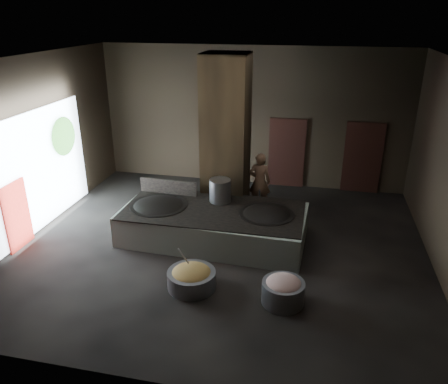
% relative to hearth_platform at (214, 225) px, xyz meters
% --- Properties ---
extents(floor, '(10.00, 9.00, 0.10)m').
position_rel_hearth_platform_xyz_m(floor, '(0.28, -0.32, -0.45)').
color(floor, black).
rests_on(floor, ground).
extents(ceiling, '(10.00, 9.00, 0.10)m').
position_rel_hearth_platform_xyz_m(ceiling, '(0.28, -0.32, 4.15)').
color(ceiling, black).
rests_on(ceiling, back_wall).
extents(back_wall, '(10.00, 0.10, 4.50)m').
position_rel_hearth_platform_xyz_m(back_wall, '(0.28, 4.23, 1.85)').
color(back_wall, black).
rests_on(back_wall, ground).
extents(front_wall, '(10.00, 0.10, 4.50)m').
position_rel_hearth_platform_xyz_m(front_wall, '(0.28, -4.87, 1.85)').
color(front_wall, black).
rests_on(front_wall, ground).
extents(left_wall, '(0.10, 9.00, 4.50)m').
position_rel_hearth_platform_xyz_m(left_wall, '(-4.77, -0.32, 1.85)').
color(left_wall, black).
rests_on(left_wall, ground).
extents(pillar, '(1.20, 1.20, 4.50)m').
position_rel_hearth_platform_xyz_m(pillar, '(-0.02, 1.58, 1.85)').
color(pillar, black).
rests_on(pillar, ground).
extents(hearth_platform, '(4.71, 2.40, 0.80)m').
position_rel_hearth_platform_xyz_m(hearth_platform, '(0.00, 0.00, 0.00)').
color(hearth_platform, silver).
rests_on(hearth_platform, ground).
extents(platform_cap, '(4.52, 2.17, 0.03)m').
position_rel_hearth_platform_xyz_m(platform_cap, '(0.00, 0.00, 0.41)').
color(platform_cap, black).
rests_on(platform_cap, hearth_platform).
extents(wok_left, '(1.46, 1.46, 0.40)m').
position_rel_hearth_platform_xyz_m(wok_left, '(-1.45, -0.05, 0.35)').
color(wok_left, black).
rests_on(wok_left, hearth_platform).
extents(wok_left_rim, '(1.49, 1.49, 0.05)m').
position_rel_hearth_platform_xyz_m(wok_left_rim, '(-1.45, -0.05, 0.42)').
color(wok_left_rim, black).
rests_on(wok_left_rim, hearth_platform).
extents(wok_right, '(1.36, 1.36, 0.38)m').
position_rel_hearth_platform_xyz_m(wok_right, '(1.35, 0.05, 0.35)').
color(wok_right, black).
rests_on(wok_right, hearth_platform).
extents(wok_right_rim, '(1.39, 1.39, 0.05)m').
position_rel_hearth_platform_xyz_m(wok_right_rim, '(1.35, 0.05, 0.42)').
color(wok_right_rim, black).
rests_on(wok_right_rim, hearth_platform).
extents(stock_pot, '(0.56, 0.56, 0.60)m').
position_rel_hearth_platform_xyz_m(stock_pot, '(0.05, 0.55, 0.73)').
color(stock_pot, '#9A9DA1').
rests_on(stock_pot, hearth_platform).
extents(splash_guard, '(1.61, 0.13, 0.40)m').
position_rel_hearth_platform_xyz_m(splash_guard, '(-1.45, 0.75, 0.63)').
color(splash_guard, black).
rests_on(splash_guard, hearth_platform).
extents(cook, '(0.66, 0.46, 1.74)m').
position_rel_hearth_platform_xyz_m(cook, '(0.89, 2.05, 0.47)').
color(cook, '#91664A').
rests_on(cook, ground).
extents(veg_basin, '(1.24, 1.24, 0.38)m').
position_rel_hearth_platform_xyz_m(veg_basin, '(0.05, -2.19, -0.21)').
color(veg_basin, slate).
rests_on(veg_basin, ground).
extents(veg_fill, '(0.85, 0.85, 0.26)m').
position_rel_hearth_platform_xyz_m(veg_fill, '(0.05, -2.19, -0.05)').
color(veg_fill, olive).
rests_on(veg_fill, veg_basin).
extents(ladle, '(0.28, 0.34, 0.74)m').
position_rel_hearth_platform_xyz_m(ladle, '(-0.10, -2.04, 0.15)').
color(ladle, '#9A9DA1').
rests_on(ladle, veg_basin).
extents(meat_basin, '(1.10, 1.10, 0.47)m').
position_rel_hearth_platform_xyz_m(meat_basin, '(2.00, -2.31, -0.16)').
color(meat_basin, slate).
rests_on(meat_basin, ground).
extents(meat_fill, '(0.72, 0.72, 0.27)m').
position_rel_hearth_platform_xyz_m(meat_fill, '(2.00, -2.31, 0.05)').
color(meat_fill, tan).
rests_on(meat_fill, meat_basin).
extents(doorway_near, '(1.18, 0.08, 2.38)m').
position_rel_hearth_platform_xyz_m(doorway_near, '(1.48, 4.13, 0.70)').
color(doorway_near, black).
rests_on(doorway_near, ground).
extents(doorway_near_glow, '(0.75, 0.04, 1.77)m').
position_rel_hearth_platform_xyz_m(doorway_near_glow, '(1.45, 4.16, 0.65)').
color(doorway_near_glow, '#8C6647').
rests_on(doorway_near_glow, ground).
extents(doorway_far, '(1.18, 0.08, 2.38)m').
position_rel_hearth_platform_xyz_m(doorway_far, '(3.88, 4.13, 0.70)').
color(doorway_far, black).
rests_on(doorway_far, ground).
extents(doorway_far_glow, '(0.75, 0.04, 1.77)m').
position_rel_hearth_platform_xyz_m(doorway_far_glow, '(4.03, 4.34, 0.65)').
color(doorway_far_glow, '#8C6647').
rests_on(doorway_far_glow, ground).
extents(left_opening, '(0.04, 4.20, 3.10)m').
position_rel_hearth_platform_xyz_m(left_opening, '(-4.67, -0.12, 1.20)').
color(left_opening, white).
rests_on(left_opening, ground).
extents(pavilion_sliver, '(0.05, 0.90, 1.70)m').
position_rel_hearth_platform_xyz_m(pavilion_sliver, '(-4.60, -1.42, 0.45)').
color(pavilion_sliver, maroon).
rests_on(pavilion_sliver, ground).
extents(tree_silhouette, '(0.28, 1.10, 1.10)m').
position_rel_hearth_platform_xyz_m(tree_silhouette, '(-4.57, 0.98, 1.80)').
color(tree_silhouette, '#194714').
rests_on(tree_silhouette, left_opening).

